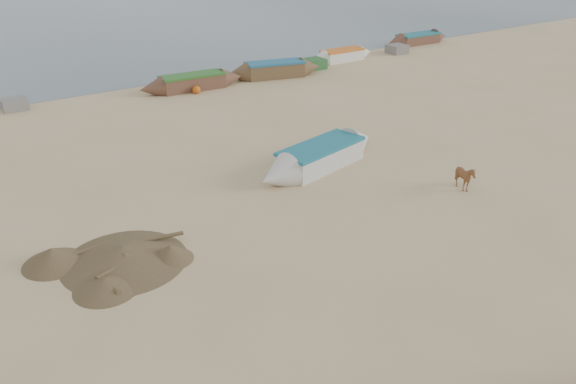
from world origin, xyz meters
name	(u,v)px	position (x,y,z in m)	size (l,w,h in m)	color
ground	(375,280)	(0.00, 0.00, 0.00)	(140.00, 140.00, 0.00)	tan
calf_front	(465,177)	(6.36, 2.31, 0.49)	(0.78, 0.88, 0.97)	brown
near_canoe	(321,156)	(3.51, 6.83, 0.45)	(6.26, 1.40, 0.91)	silver
debris_pile	(124,254)	(-5.09, 4.66, 0.23)	(3.48, 3.48, 0.46)	brown
waterline_canoes	(113,92)	(0.08, 20.23, 0.42)	(57.06, 4.39, 0.96)	brown
beach_clutter	(182,84)	(3.95, 20.01, 0.30)	(42.86, 3.36, 0.64)	#2E6644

